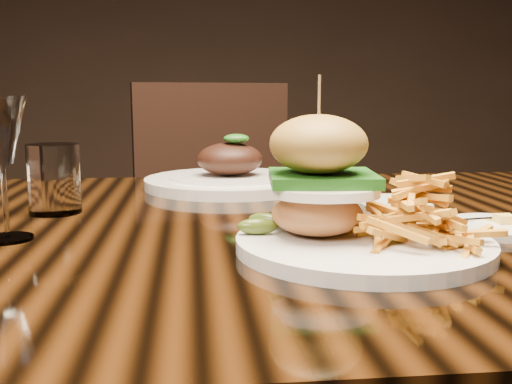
{
  "coord_description": "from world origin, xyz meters",
  "views": [
    {
      "loc": [
        -0.08,
        -0.77,
        0.92
      ],
      "look_at": [
        -0.01,
        -0.12,
        0.81
      ],
      "focal_mm": 42.0,
      "sensor_mm": 36.0,
      "label": 1
    }
  ],
  "objects": [
    {
      "name": "wine_glass",
      "position": [
        -0.29,
        -0.07,
        0.87
      ],
      "size": [
        0.06,
        0.06,
        0.16
      ],
      "color": "white",
      "rests_on": "dining_table"
    },
    {
      "name": "side_saucer",
      "position": [
        0.3,
        -0.09,
        0.76
      ],
      "size": [
        0.13,
        0.13,
        0.02
      ],
      "rotation": [
        0.0,
        0.0,
        -0.35
      ],
      "color": "silver",
      "rests_on": "dining_table"
    },
    {
      "name": "water_tumbler",
      "position": [
        -0.27,
        0.09,
        0.8
      ],
      "size": [
        0.07,
        0.07,
        0.1
      ],
      "primitive_type": "cylinder",
      "color": "white",
      "rests_on": "dining_table"
    },
    {
      "name": "ramekin",
      "position": [
        0.16,
        -0.07,
        0.77
      ],
      "size": [
        0.11,
        0.11,
        0.04
      ],
      "primitive_type": "cube",
      "rotation": [
        0.0,
        0.0,
        0.32
      ],
      "color": "silver",
      "rests_on": "dining_table"
    },
    {
      "name": "chair_far",
      "position": [
        0.0,
        0.89,
        0.54
      ],
      "size": [
        0.54,
        0.54,
        0.95
      ],
      "rotation": [
        0.0,
        0.0,
        0.19
      ],
      "color": "black",
      "rests_on": "ground"
    },
    {
      "name": "dining_table",
      "position": [
        0.0,
        0.0,
        0.67
      ],
      "size": [
        1.6,
        0.9,
        0.75
      ],
      "color": "black",
      "rests_on": "ground"
    },
    {
      "name": "far_dish",
      "position": [
        -0.01,
        0.3,
        0.77
      ],
      "size": [
        0.31,
        0.31,
        0.1
      ],
      "rotation": [
        0.0,
        0.0,
        0.43
      ],
      "color": "silver",
      "rests_on": "dining_table"
    },
    {
      "name": "burger_plate",
      "position": [
        0.1,
        -0.16,
        0.8
      ],
      "size": [
        0.27,
        0.27,
        0.19
      ],
      "rotation": [
        0.0,
        0.0,
        -0.3
      ],
      "color": "silver",
      "rests_on": "dining_table"
    }
  ]
}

